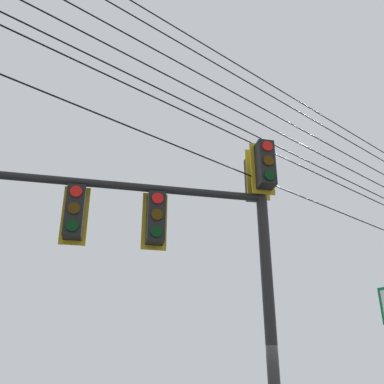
% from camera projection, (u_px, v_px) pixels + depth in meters
% --- Properties ---
extents(signal_mast_assembly, '(3.33, 4.42, 6.18)m').
position_uv_depth(signal_mast_assembly, '(207.00, 230.00, 7.83)').
color(signal_mast_assembly, black).
rests_on(signal_mast_assembly, ground).
extents(overhead_wire_span, '(3.18, 23.20, 2.53)m').
position_uv_depth(overhead_wire_span, '(290.00, 137.00, 9.63)').
color(overhead_wire_span, black).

